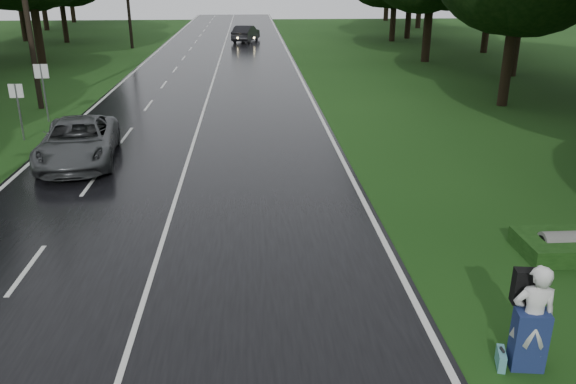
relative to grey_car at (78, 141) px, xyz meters
name	(u,v)px	position (x,y,z in m)	size (l,w,h in m)	color
ground	(140,313)	(3.97, -10.38, -0.82)	(160.00, 160.00, 0.00)	#1B4013
road	(206,105)	(3.97, 9.62, -0.80)	(12.00, 140.00, 0.04)	black
lane_center	(206,104)	(3.97, 9.62, -0.78)	(0.12, 140.00, 0.01)	silver
grey_car	(78,141)	(0.00, 0.00, 0.00)	(2.59, 5.62, 1.56)	#434648
far_car	(246,33)	(6.08, 39.35, 0.02)	(1.70, 4.88, 1.61)	black
hitchhiker	(531,321)	(11.16, -12.57, 0.13)	(0.81, 0.75, 2.05)	silver
suitcase	(501,359)	(10.73, -12.55, -0.66)	(0.13, 0.45, 0.32)	teal
culvert	(563,254)	(14.13, -8.37, -0.82)	(0.61, 0.61, 1.22)	slate
utility_pole_mid	(42,108)	(-4.53, 9.46, -0.82)	(1.80, 0.28, 9.87)	black
utility_pole_far	(132,48)	(-4.53, 34.81, -0.82)	(1.80, 0.28, 10.04)	black
road_sign_a	(24,140)	(-3.23, 3.30, -0.82)	(0.57, 0.10, 2.37)	white
road_sign_b	(49,122)	(-3.23, 6.51, -0.82)	(0.65, 0.10, 2.70)	white
tree_left_e	(43,64)	(-9.66, 25.37, -0.82)	(9.66, 9.66, 15.09)	black
tree_left_f	(67,42)	(-12.03, 40.09, -0.82)	(8.80, 8.80, 13.76)	black
tree_right_d	(502,105)	(19.75, 8.55, -0.82)	(8.78, 8.78, 13.72)	black
tree_right_e	(425,62)	(20.30, 24.62, -0.82)	(9.24, 9.24, 14.44)	black
tree_right_f	(392,41)	(21.07, 39.04, -0.82)	(8.36, 8.36, 13.06)	black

